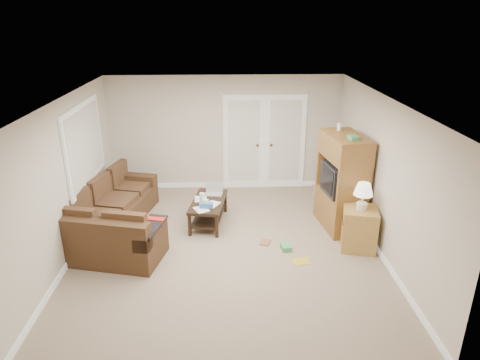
{
  "coord_description": "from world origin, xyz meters",
  "views": [
    {
      "loc": [
        -0.01,
        -6.27,
        3.71
      ],
      "look_at": [
        0.23,
        0.35,
        1.1
      ],
      "focal_mm": 32.0,
      "sensor_mm": 36.0,
      "label": 1
    }
  ],
  "objects_px": {
    "coffee_table": "(209,210)",
    "tv_armoire": "(342,182)",
    "side_cabinet": "(360,225)",
    "sectional_sofa": "(111,221)"
  },
  "relations": [
    {
      "from": "coffee_table",
      "to": "side_cabinet",
      "type": "distance_m",
      "value": 2.73
    },
    {
      "from": "coffee_table",
      "to": "side_cabinet",
      "type": "xyz_separation_m",
      "value": [
        2.53,
        -1.01,
        0.17
      ]
    },
    {
      "from": "tv_armoire",
      "to": "sectional_sofa",
      "type": "bearing_deg",
      "value": 176.44
    },
    {
      "from": "side_cabinet",
      "to": "coffee_table",
      "type": "bearing_deg",
      "value": 171.5
    },
    {
      "from": "coffee_table",
      "to": "side_cabinet",
      "type": "relative_size",
      "value": 1.03
    },
    {
      "from": "coffee_table",
      "to": "tv_armoire",
      "type": "height_order",
      "value": "tv_armoire"
    },
    {
      "from": "coffee_table",
      "to": "tv_armoire",
      "type": "relative_size",
      "value": 0.64
    },
    {
      "from": "sectional_sofa",
      "to": "side_cabinet",
      "type": "distance_m",
      "value": 4.25
    },
    {
      "from": "coffee_table",
      "to": "side_cabinet",
      "type": "height_order",
      "value": "side_cabinet"
    },
    {
      "from": "side_cabinet",
      "to": "tv_armoire",
      "type": "bearing_deg",
      "value": 112.35
    }
  ]
}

